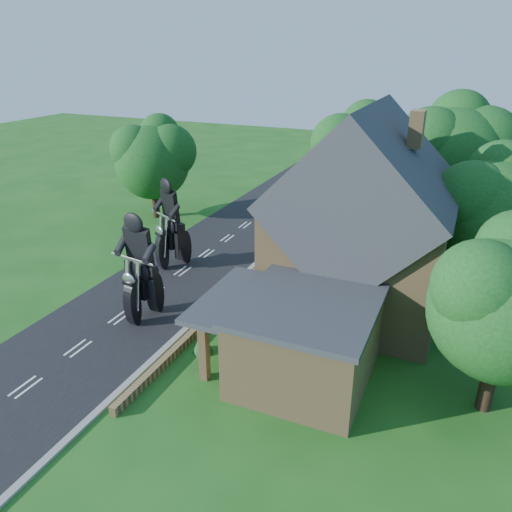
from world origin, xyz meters
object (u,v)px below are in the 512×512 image
at_px(annex, 303,338).
at_px(motorcycle_follow, 174,253).
at_px(garden_wall, 240,288).
at_px(motorcycle_lead, 144,303).
at_px(house, 362,227).

height_order(annex, motorcycle_follow, annex).
distance_m(garden_wall, motorcycle_lead, 5.50).
height_order(motorcycle_lead, motorcycle_follow, motorcycle_lead).
xyz_separation_m(house, motorcycle_follow, (-11.40, 0.52, -3.51)).
relative_size(annex, motorcycle_lead, 3.94).
relative_size(house, annex, 1.45).
relative_size(garden_wall, house, 2.15).
distance_m(motorcycle_lead, motorcycle_follow, 6.36).
bearing_deg(motorcycle_lead, garden_wall, -115.99).
relative_size(garden_wall, motorcycle_follow, 12.33).
height_order(house, annex, house).
bearing_deg(annex, motorcycle_follow, 145.81).
distance_m(annex, motorcycle_follow, 13.06).
bearing_deg(annex, motorcycle_lead, 171.41).
bearing_deg(motorcycle_follow, garden_wall, -168.98).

